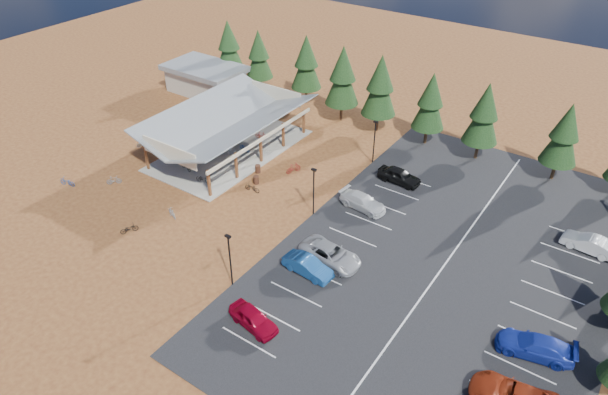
# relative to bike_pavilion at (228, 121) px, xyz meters

# --- Properties ---
(ground) EXTENTS (140.00, 140.00, 0.00)m
(ground) POSITION_rel_bike_pavilion_xyz_m (10.00, -7.00, -3.82)
(ground) COLOR #5C2E18
(ground) RESTS_ON ground
(asphalt_lot) EXTENTS (27.00, 44.00, 0.04)m
(asphalt_lot) POSITION_rel_bike_pavilion_xyz_m (28.50, -4.00, -3.80)
(asphalt_lot) COLOR black
(asphalt_lot) RESTS_ON ground
(concrete_pad) EXTENTS (10.60, 18.60, 0.10)m
(concrete_pad) POSITION_rel_bike_pavilion_xyz_m (0.00, 0.00, -3.77)
(concrete_pad) COLOR gray
(concrete_pad) RESTS_ON ground
(bike_pavilion) EXTENTS (11.65, 19.40, 4.97)m
(bike_pavilion) POSITION_rel_bike_pavilion_xyz_m (0.00, 0.00, 0.00)
(bike_pavilion) COLOR #602D1B
(bike_pavilion) RESTS_ON concrete_pad
(outbuilding) EXTENTS (11.00, 7.00, 3.90)m
(outbuilding) POSITION_rel_bike_pavilion_xyz_m (-14.00, 11.00, -1.80)
(outbuilding) COLOR #ADA593
(outbuilding) RESTS_ON ground
(lamp_post_0) EXTENTS (0.50, 0.25, 5.14)m
(lamp_post_0) POSITION_rel_bike_pavilion_xyz_m (15.00, -17.00, -0.85)
(lamp_post_0) COLOR black
(lamp_post_0) RESTS_ON ground
(lamp_post_1) EXTENTS (0.50, 0.25, 5.14)m
(lamp_post_1) POSITION_rel_bike_pavilion_xyz_m (15.00, -5.00, -0.85)
(lamp_post_1) COLOR black
(lamp_post_1) RESTS_ON ground
(lamp_post_2) EXTENTS (0.50, 0.25, 5.14)m
(lamp_post_2) POSITION_rel_bike_pavilion_xyz_m (15.00, 7.00, -0.85)
(lamp_post_2) COLOR black
(lamp_post_2) RESTS_ON ground
(trash_bin_0) EXTENTS (0.60, 0.60, 0.90)m
(trash_bin_0) POSITION_rel_bike_pavilion_xyz_m (6.96, -3.86, -3.37)
(trash_bin_0) COLOR #3D2115
(trash_bin_0) RESTS_ON ground
(trash_bin_1) EXTENTS (0.60, 0.60, 0.90)m
(trash_bin_1) POSITION_rel_bike_pavilion_xyz_m (5.71, -2.01, -3.37)
(trash_bin_1) COLOR #3D2115
(trash_bin_1) RESTS_ON ground
(pine_0) EXTENTS (3.98, 3.98, 9.27)m
(pine_0) POSITION_rel_bike_pavilion_xyz_m (-13.22, 15.47, 1.84)
(pine_0) COLOR #382314
(pine_0) RESTS_ON ground
(pine_1) EXTENTS (3.76, 3.76, 8.77)m
(pine_1) POSITION_rel_bike_pavilion_xyz_m (-7.92, 15.62, 1.53)
(pine_1) COLOR #382314
(pine_1) RESTS_ON ground
(pine_2) EXTENTS (4.04, 4.04, 9.41)m
(pine_2) POSITION_rel_bike_pavilion_xyz_m (-0.22, 15.98, 1.93)
(pine_2) COLOR #382314
(pine_2) RESTS_ON ground
(pine_3) EXTENTS (4.21, 4.21, 9.81)m
(pine_3) POSITION_rel_bike_pavilion_xyz_m (6.47, 14.15, 2.17)
(pine_3) COLOR #382314
(pine_3) RESTS_ON ground
(pine_4) EXTENTS (4.19, 4.19, 9.77)m
(pine_4) POSITION_rel_bike_pavilion_xyz_m (11.68, 14.11, 2.14)
(pine_4) COLOR #382314
(pine_4) RESTS_ON ground
(pine_5) EXTENTS (3.79, 3.79, 8.83)m
(pine_5) POSITION_rel_bike_pavilion_xyz_m (17.95, 14.57, 1.57)
(pine_5) COLOR #382314
(pine_5) RESTS_ON ground
(pine_6) EXTENTS (3.91, 3.91, 9.11)m
(pine_6) POSITION_rel_bike_pavilion_xyz_m (24.20, 14.53, 1.74)
(pine_6) COLOR #382314
(pine_6) RESTS_ON ground
(pine_7) EXTENTS (3.77, 3.77, 8.78)m
(pine_7) POSITION_rel_bike_pavilion_xyz_m (32.48, 14.92, 1.54)
(pine_7) COLOR #382314
(pine_7) RESTS_ON ground
(bike_0) EXTENTS (1.95, 1.04, 0.97)m
(bike_0) POSITION_rel_bike_pavilion_xyz_m (-1.03, -6.19, -3.24)
(bike_0) COLOR black
(bike_0) RESTS_ON concrete_pad
(bike_1) EXTENTS (1.75, 0.51, 1.05)m
(bike_1) POSITION_rel_bike_pavilion_xyz_m (-3.54, -0.62, -3.20)
(bike_1) COLOR gray
(bike_1) RESTS_ON concrete_pad
(bike_2) EXTENTS (1.70, 1.06, 0.84)m
(bike_2) POSITION_rel_bike_pavilion_xyz_m (-3.27, 0.79, -3.30)
(bike_2) COLOR #121290
(bike_2) RESTS_ON concrete_pad
(bike_3) EXTENTS (1.77, 0.65, 1.04)m
(bike_3) POSITION_rel_bike_pavilion_xyz_m (-3.03, 7.80, -3.20)
(bike_3) COLOR maroon
(bike_3) RESTS_ON concrete_pad
(bike_4) EXTENTS (1.80, 0.88, 0.91)m
(bike_4) POSITION_rel_bike_pavilion_xyz_m (2.32, -7.02, -3.27)
(bike_4) COLOR black
(bike_4) RESTS_ON concrete_pad
(bike_5) EXTENTS (1.88, 0.63, 1.11)m
(bike_5) POSITION_rel_bike_pavilion_xyz_m (1.23, -1.02, -3.17)
(bike_5) COLOR #93959B
(bike_5) RESTS_ON concrete_pad
(bike_6) EXTENTS (1.67, 0.78, 0.84)m
(bike_6) POSITION_rel_bike_pavilion_xyz_m (1.51, 0.77, -3.30)
(bike_6) COLOR navy
(bike_6) RESTS_ON concrete_pad
(bike_7) EXTENTS (1.54, 0.84, 0.89)m
(bike_7) POSITION_rel_bike_pavilion_xyz_m (1.20, 4.24, -3.28)
(bike_7) COLOR #960909
(bike_7) RESTS_ON concrete_pad
(bike_9) EXTENTS (1.34, 1.44, 0.92)m
(bike_9) POSITION_rel_bike_pavilion_xyz_m (-5.35, -12.46, -3.36)
(bike_9) COLOR gray
(bike_9) RESTS_ON ground
(bike_10) EXTENTS (1.88, 1.07, 0.93)m
(bike_10) POSITION_rel_bike_pavilion_xyz_m (-9.10, -15.47, -3.36)
(bike_10) COLOR #234894
(bike_10) RESTS_ON ground
(bike_12) EXTENTS (1.28, 1.77, 0.89)m
(bike_12) POSITION_rel_bike_pavilion_xyz_m (2.53, -17.14, -3.38)
(bike_12) COLOR black
(bike_12) RESTS_ON ground
(bike_13) EXTENTS (1.60, 0.95, 0.93)m
(bike_13) POSITION_rel_bike_pavilion_xyz_m (4.05, -13.16, -3.36)
(bike_13) COLOR gray
(bike_13) RESTS_ON ground
(bike_15) EXTENTS (1.15, 1.90, 1.10)m
(bike_15) POSITION_rel_bike_pavilion_xyz_m (8.91, 0.19, -3.27)
(bike_15) COLOR maroon
(bike_15) RESTS_ON ground
(bike_16) EXTENTS (1.78, 0.73, 0.92)m
(bike_16) POSITION_rel_bike_pavilion_xyz_m (7.59, -5.31, -3.37)
(bike_16) COLOR black
(bike_16) RESTS_ON ground
(car_0) EXTENTS (4.55, 2.45, 1.47)m
(car_0) POSITION_rel_bike_pavilion_xyz_m (19.29, -19.51, -3.05)
(car_0) COLOR maroon
(car_0) RESTS_ON asphalt_lot
(car_1) EXTENTS (4.62, 1.87, 1.49)m
(car_1) POSITION_rel_bike_pavilion_xyz_m (19.36, -12.37, -3.04)
(car_1) COLOR navy
(car_1) RESTS_ON asphalt_lot
(car_2) EXTENTS (5.89, 3.16, 1.57)m
(car_2) POSITION_rel_bike_pavilion_xyz_m (20.12, -10.02, -3.00)
(car_2) COLOR #9C9DA3
(car_2) RESTS_ON asphalt_lot
(car_3) EXTENTS (5.06, 2.50, 1.42)m
(car_3) POSITION_rel_bike_pavilion_xyz_m (18.46, -1.42, -3.08)
(car_3) COLOR silver
(car_3) RESTS_ON asphalt_lot
(car_4) EXTENTS (4.68, 2.00, 1.58)m
(car_4) POSITION_rel_bike_pavilion_xyz_m (19.29, 4.92, -3.00)
(car_4) COLOR black
(car_4) RESTS_ON asphalt_lot
(car_7) EXTENTS (5.71, 3.25, 1.56)m
(car_7) POSITION_rel_bike_pavilion_xyz_m (37.42, -10.22, -3.00)
(car_7) COLOR #192D9D
(car_7) RESTS_ON asphalt_lot
(car_9) EXTENTS (4.69, 1.95, 1.51)m
(car_9) POSITION_rel_bike_pavilion_xyz_m (38.16, 4.24, -3.03)
(car_9) COLOR white
(car_9) RESTS_ON asphalt_lot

